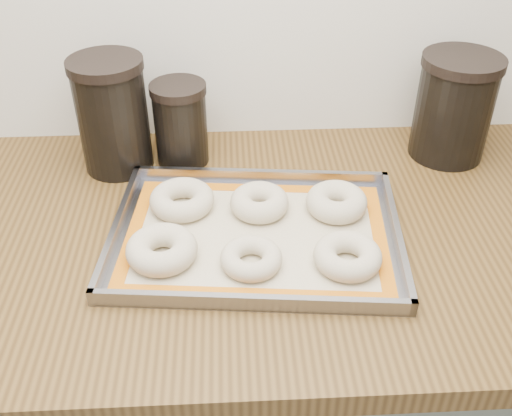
{
  "coord_description": "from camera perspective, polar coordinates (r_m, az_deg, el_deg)",
  "views": [
    {
      "loc": [
        -0.03,
        0.89,
        1.52
      ],
      "look_at": [
        0.01,
        1.65,
        0.96
      ],
      "focal_mm": 42.0,
      "sensor_mm": 36.0,
      "label": 1
    }
  ],
  "objects": [
    {
      "name": "bagel_back_mid",
      "position": [
        1.01,
        0.32,
        0.55
      ],
      "size": [
        0.11,
        0.11,
        0.04
      ],
      "primitive_type": "torus",
      "rotation": [
        0.0,
        0.0,
        -0.06
      ],
      "color": "beige",
      "rests_on": "baking_mat"
    },
    {
      "name": "bagel_back_right",
      "position": [
        1.02,
        7.68,
        0.58
      ],
      "size": [
        0.12,
        0.12,
        0.04
      ],
      "primitive_type": "torus",
      "rotation": [
        0.0,
        0.0,
        -0.13
      ],
      "color": "beige",
      "rests_on": "baking_mat"
    },
    {
      "name": "bagel_front_left",
      "position": [
        0.92,
        -8.97,
        -3.91
      ],
      "size": [
        0.14,
        0.14,
        0.04
      ],
      "primitive_type": "torus",
      "rotation": [
        0.0,
        0.0,
        -0.28
      ],
      "color": "beige",
      "rests_on": "baking_mat"
    },
    {
      "name": "countertop",
      "position": [
        1.01,
        -0.39,
        -2.67
      ],
      "size": [
        3.06,
        0.68,
        0.04
      ],
      "primitive_type": "cube",
      "color": "brown",
      "rests_on": "cabinet"
    },
    {
      "name": "baking_tray",
      "position": [
        0.97,
        0.0,
        -2.53
      ],
      "size": [
        0.49,
        0.37,
        0.03
      ],
      "rotation": [
        0.0,
        0.0,
        -0.1
      ],
      "color": "gray",
      "rests_on": "countertop"
    },
    {
      "name": "bagel_front_right",
      "position": [
        0.91,
        8.71,
        -4.55
      ],
      "size": [
        0.14,
        0.14,
        0.03
      ],
      "primitive_type": "torus",
      "rotation": [
        0.0,
        0.0,
        -0.43
      ],
      "color": "beige",
      "rests_on": "baking_mat"
    },
    {
      "name": "canister_left",
      "position": [
        1.13,
        -13.5,
        8.63
      ],
      "size": [
        0.13,
        0.13,
        0.21
      ],
      "color": "black",
      "rests_on": "countertop"
    },
    {
      "name": "baking_mat",
      "position": [
        0.97,
        -0.0,
        -2.62
      ],
      "size": [
        0.45,
        0.33,
        0.0
      ],
      "rotation": [
        0.0,
        0.0,
        -0.1
      ],
      "color": "#C6B793",
      "rests_on": "baking_tray"
    },
    {
      "name": "bagel_back_left",
      "position": [
        1.02,
        -7.07,
        0.79
      ],
      "size": [
        0.15,
        0.15,
        0.04
      ],
      "primitive_type": "torus",
      "rotation": [
        0.0,
        0.0,
        -0.44
      ],
      "color": "beige",
      "rests_on": "baking_mat"
    },
    {
      "name": "bagel_front_mid",
      "position": [
        0.9,
        -0.46,
        -4.81
      ],
      "size": [
        0.12,
        0.12,
        0.03
      ],
      "primitive_type": "torus",
      "rotation": [
        0.0,
        0.0,
        -0.38
      ],
      "color": "beige",
      "rests_on": "baking_mat"
    },
    {
      "name": "canister_mid",
      "position": [
        1.13,
        -7.2,
        7.98
      ],
      "size": [
        0.1,
        0.1,
        0.16
      ],
      "color": "black",
      "rests_on": "countertop"
    },
    {
      "name": "canister_right",
      "position": [
        1.2,
        18.33,
        9.11
      ],
      "size": [
        0.15,
        0.15,
        0.2
      ],
      "color": "black",
      "rests_on": "countertop"
    },
    {
      "name": "cabinet",
      "position": [
        1.34,
        -0.31,
        -17.8
      ],
      "size": [
        3.0,
        0.65,
        0.86
      ],
      "primitive_type": "cube",
      "color": "slate",
      "rests_on": "floor"
    }
  ]
}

